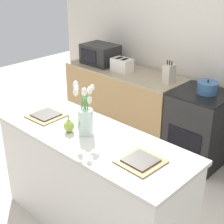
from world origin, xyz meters
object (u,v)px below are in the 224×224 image
object	(u,v)px
stove_range	(198,128)
plate_setting_right	(141,161)
pear_figurine	(69,126)
knife_block	(169,74)
cooking_pot	(207,88)
plate_setting_left	(46,115)
toaster	(122,65)
microwave	(100,54)
flower_vase	(85,116)

from	to	relation	value
stove_range	plate_setting_right	world-z (taller)	plate_setting_right
pear_figurine	knife_block	distance (m)	1.70
cooking_pot	plate_setting_left	bearing A→B (deg)	-112.50
toaster	cooking_pot	bearing A→B (deg)	3.22
knife_block	toaster	bearing A→B (deg)	-175.53
pear_figurine	plate_setting_right	bearing A→B (deg)	3.94
plate_setting_left	microwave	world-z (taller)	microwave
toaster	knife_block	world-z (taller)	knife_block
flower_vase	plate_setting_right	size ratio (longest dim) A/B	1.47
flower_vase	pear_figurine	xyz separation A→B (m)	(-0.12, -0.07, -0.10)
pear_figurine	cooking_pot	distance (m)	1.73
plate_setting_left	stove_range	bearing A→B (deg)	68.47
stove_range	knife_block	size ratio (longest dim) A/B	3.28
plate_setting_right	knife_block	size ratio (longest dim) A/B	1.09
flower_vase	pear_figurine	size ratio (longest dim) A/B	2.99
cooking_pot	microwave	xyz separation A→B (m)	(-1.64, -0.02, 0.07)
toaster	stove_range	bearing A→B (deg)	2.38
flower_vase	microwave	size ratio (longest dim) A/B	0.91
stove_range	toaster	xyz separation A→B (m)	(-1.15, -0.05, 0.53)
pear_figurine	cooking_pot	xyz separation A→B (m)	(0.31, 1.70, -0.06)
cooking_pot	microwave	world-z (taller)	microwave
pear_figurine	plate_setting_left	size ratio (longest dim) A/B	0.49
cooking_pot	knife_block	distance (m)	0.50
flower_vase	toaster	xyz separation A→B (m)	(-1.01, 1.56, -0.14)
pear_figurine	toaster	size ratio (longest dim) A/B	0.52
flower_vase	plate_setting_left	xyz separation A→B (m)	(-0.50, -0.02, -0.15)
flower_vase	microwave	xyz separation A→B (m)	(-1.45, 1.61, -0.09)
flower_vase	knife_block	size ratio (longest dim) A/B	1.61
toaster	knife_block	size ratio (longest dim) A/B	1.04
plate_setting_right	microwave	world-z (taller)	microwave
stove_range	toaster	world-z (taller)	toaster
stove_range	flower_vase	size ratio (longest dim) A/B	2.03
microwave	plate_setting_left	bearing A→B (deg)	-59.69
pear_figurine	plate_setting_right	world-z (taller)	pear_figurine
pear_figurine	plate_setting_right	size ratio (longest dim) A/B	0.49
pear_figurine	cooking_pot	world-z (taller)	pear_figurine
flower_vase	microwave	distance (m)	2.17
plate_setting_left	cooking_pot	distance (m)	1.79
pear_figurine	plate_setting_left	world-z (taller)	pear_figurine
pear_figurine	stove_range	bearing A→B (deg)	81.01
plate_setting_right	microwave	size ratio (longest dim) A/B	0.61
flower_vase	knife_block	bearing A→B (deg)	101.11
stove_range	knife_block	world-z (taller)	knife_block
plate_setting_right	knife_block	xyz separation A→B (m)	(-0.91, 1.64, 0.04)
stove_range	pear_figurine	distance (m)	1.79
cooking_pot	knife_block	xyz separation A→B (m)	(-0.50, -0.01, 0.05)
pear_figurine	toaster	world-z (taller)	pear_figurine
plate_setting_right	cooking_pot	bearing A→B (deg)	103.75
flower_vase	plate_setting_right	distance (m)	0.61
pear_figurine	plate_setting_right	xyz separation A→B (m)	(0.71, 0.05, -0.05)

